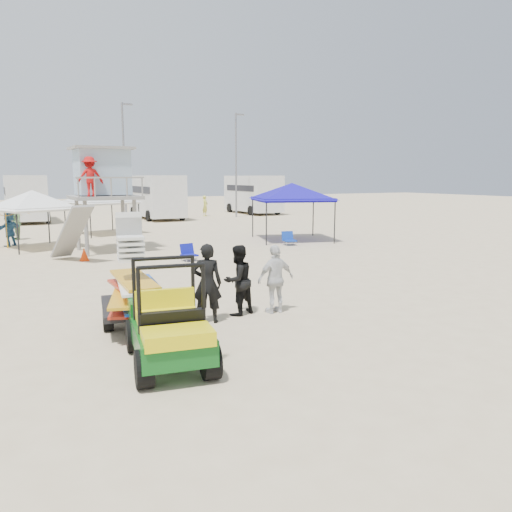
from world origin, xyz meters
name	(u,v)px	position (x,y,z in m)	size (l,w,h in m)	color
ground	(308,352)	(0.00, 0.00, 0.00)	(140.00, 140.00, 0.00)	beige
utility_cart	(168,318)	(-2.43, 0.54, 0.82)	(1.48, 2.46, 1.76)	#0C4E15
surf_trailer	(134,288)	(-2.43, 2.87, 0.87)	(1.58, 2.51, 2.13)	black
man_left	(207,283)	(-0.91, 2.57, 0.87)	(0.63, 0.42, 1.74)	black
man_mid	(238,280)	(-0.06, 2.82, 0.81)	(0.78, 0.61, 1.61)	black
man_right	(276,279)	(0.79, 2.57, 0.80)	(0.94, 0.39, 1.60)	silver
lifeguard_tower	(101,176)	(-0.86, 14.41, 3.18)	(2.72, 2.72, 4.27)	gray
canopy_blue	(292,186)	(8.23, 14.02, 2.70)	(4.31, 4.31, 3.25)	black
canopy_white_a	(32,193)	(-3.40, 16.76, 2.42)	(3.61, 3.61, 2.97)	black
canopy_white_c	(101,190)	(0.33, 21.23, 2.42)	(3.86, 3.86, 2.97)	black
umbrella_b	(7,228)	(-4.47, 17.24, 0.92)	(2.01, 2.05, 1.85)	#F2AC15
cone_near	(84,254)	(-2.01, 12.24, 0.25)	(0.34, 0.34, 0.50)	#F83A07
beach_chair_b	(188,252)	(1.49, 10.47, 0.31)	(0.62, 0.66, 0.64)	#0E1399
beach_chair_c	(289,238)	(7.13, 12.46, 0.31)	(0.64, 0.69, 0.64)	#0E3199
rv_mid_left	(25,196)	(-3.00, 31.49, 1.80)	(2.65, 6.50, 3.25)	silver
rv_mid_right	(156,195)	(6.00, 29.99, 1.80)	(2.64, 7.00, 3.25)	silver
rv_far_right	(253,193)	(15.00, 31.49, 1.80)	(2.64, 6.60, 3.25)	silver
light_pole_left	(124,164)	(3.00, 27.00, 4.00)	(0.14, 0.14, 8.00)	slate
light_pole_right	(236,166)	(12.00, 28.50, 4.00)	(0.14, 0.14, 8.00)	slate
distant_beachgoers	(59,221)	(-1.94, 21.04, 0.83)	(15.55, 13.40, 1.77)	#2E5E8B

